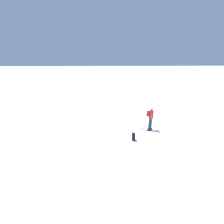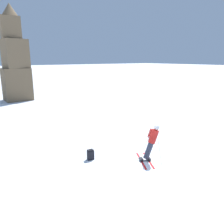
{
  "view_description": "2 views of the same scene",
  "coord_description": "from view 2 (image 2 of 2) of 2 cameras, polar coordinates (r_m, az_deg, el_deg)",
  "views": [
    {
      "loc": [
        -15.39,
        4.25,
        5.52
      ],
      "look_at": [
        0.74,
        2.98,
        1.54
      ],
      "focal_mm": 35.0,
      "sensor_mm": 36.0,
      "label": 1
    },
    {
      "loc": [
        -6.11,
        -6.72,
        4.72
      ],
      "look_at": [
        1.49,
        3.63,
        1.55
      ],
      "focal_mm": 35.0,
      "sensor_mm": 36.0,
      "label": 2
    }
  ],
  "objects": [
    {
      "name": "skier",
      "position": [
        10.42,
        10.35,
        -7.31
      ],
      "size": [
        1.5,
        1.73,
        1.81
      ],
      "rotation": [
        0.0,
        0.0,
        -0.5
      ],
      "color": "red",
      "rests_on": "ground"
    },
    {
      "name": "spare_backpack",
      "position": [
        10.65,
        -5.63,
        -11.05
      ],
      "size": [
        0.32,
        0.25,
        0.5
      ],
      "rotation": [
        0.0,
        0.0,
        3.03
      ],
      "color": "black",
      "rests_on": "ground"
    },
    {
      "name": "ground_plane",
      "position": [
        10.24,
        5.44,
        -13.66
      ],
      "size": [
        300.0,
        300.0,
        0.0
      ],
      "primitive_type": "plane",
      "color": "white"
    },
    {
      "name": "rock_pillar",
      "position": [
        27.15,
        -24.01,
        11.93
      ],
      "size": [
        2.87,
        2.52,
        10.38
      ],
      "color": "brown",
      "rests_on": "ground"
    }
  ]
}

